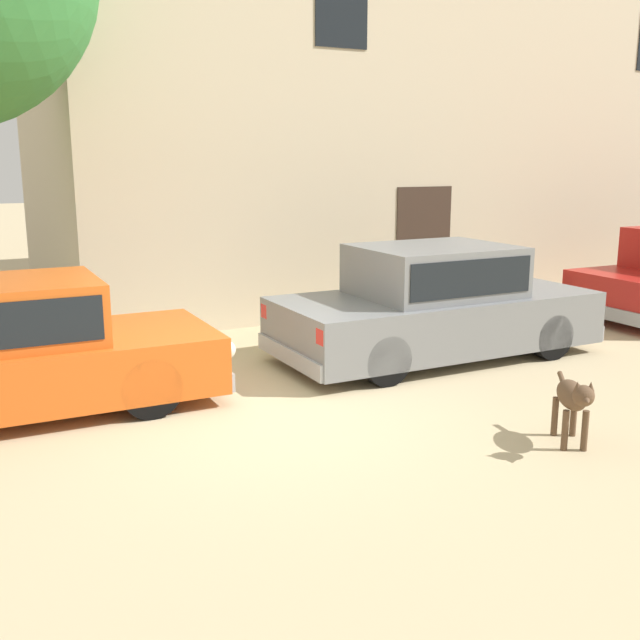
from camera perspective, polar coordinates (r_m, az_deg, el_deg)
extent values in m
plane|color=tan|center=(7.61, -4.44, -7.49)|extent=(80.00, 80.00, 0.00)
cube|color=#D15619|center=(8.22, -22.79, -3.62)|extent=(4.22, 1.78, 0.61)
cube|color=#999BA0|center=(8.63, -8.83, -3.39)|extent=(0.15, 1.69, 0.20)
sphere|color=silver|center=(9.19, -10.02, -0.34)|extent=(0.20, 0.20, 0.20)
sphere|color=silver|center=(7.93, -7.19, -2.28)|extent=(0.20, 0.20, 0.20)
cylinder|color=black|center=(9.14, -15.20, -2.43)|extent=(0.63, 0.21, 0.63)
cylinder|color=black|center=(7.70, -12.91, -5.06)|extent=(0.63, 0.21, 0.63)
cube|color=slate|center=(9.88, 8.82, 0.01)|extent=(4.23, 1.83, 0.68)
cube|color=slate|center=(9.74, 8.75, 3.78)|extent=(1.95, 1.57, 0.64)
cube|color=black|center=(9.74, 8.75, 3.84)|extent=(1.79, 1.59, 0.45)
cube|color=#999BA0|center=(11.26, 17.44, -0.10)|extent=(0.13, 1.77, 0.20)
cube|color=#999BA0|center=(8.90, -2.22, -2.75)|extent=(0.13, 1.77, 0.20)
sphere|color=silver|center=(11.73, 15.20, 2.42)|extent=(0.20, 0.20, 0.20)
sphere|color=silver|center=(10.72, 20.38, 1.17)|extent=(0.20, 0.20, 0.20)
cube|color=red|center=(9.51, -4.23, 0.68)|extent=(0.04, 0.18, 0.18)
cube|color=red|center=(8.12, 0.09, -1.31)|extent=(0.04, 0.18, 0.18)
cylinder|color=black|center=(11.30, 11.62, 0.47)|extent=(0.60, 0.20, 0.60)
cylinder|color=black|center=(10.13, 17.28, -1.21)|extent=(0.60, 0.20, 0.60)
cylinder|color=black|center=(9.95, 0.13, -0.89)|extent=(0.60, 0.20, 0.60)
cylinder|color=black|center=(8.59, 5.05, -3.08)|extent=(0.60, 0.20, 0.60)
cube|color=#999BA0|center=(12.22, 20.98, 0.59)|extent=(0.15, 1.76, 0.20)
cube|color=red|center=(12.69, 18.55, 2.91)|extent=(0.04, 0.18, 0.18)
cylinder|color=black|center=(13.32, 20.85, 1.77)|extent=(0.64, 0.21, 0.63)
cube|color=beige|center=(16.91, 8.75, 15.45)|extent=(16.32, 6.38, 7.07)
cube|color=#38281E|center=(12.94, 7.93, 5.45)|extent=(1.10, 0.02, 2.10)
cube|color=black|center=(12.18, 1.67, 22.71)|extent=(0.90, 0.02, 1.10)
cylinder|color=brown|center=(7.12, 19.65, -8.01)|extent=(0.06, 0.06, 0.38)
cylinder|color=brown|center=(7.08, 18.29, -8.04)|extent=(0.06, 0.06, 0.38)
cylinder|color=brown|center=(7.46, 18.88, -7.04)|extent=(0.06, 0.06, 0.38)
cylinder|color=brown|center=(7.41, 17.58, -7.07)|extent=(0.06, 0.06, 0.38)
ellipsoid|color=brown|center=(7.18, 18.74, -5.47)|extent=(0.49, 0.60, 0.25)
sphere|color=brown|center=(6.83, 19.56, -5.51)|extent=(0.19, 0.19, 0.19)
cone|color=brown|center=(6.74, 19.78, -5.88)|extent=(0.14, 0.14, 0.10)
cone|color=brown|center=(6.82, 20.07, -4.81)|extent=(0.09, 0.09, 0.09)
cone|color=brown|center=(6.79, 19.15, -4.82)|extent=(0.09, 0.09, 0.09)
cylinder|color=brown|center=(7.49, 18.07, -4.33)|extent=(0.14, 0.20, 0.11)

